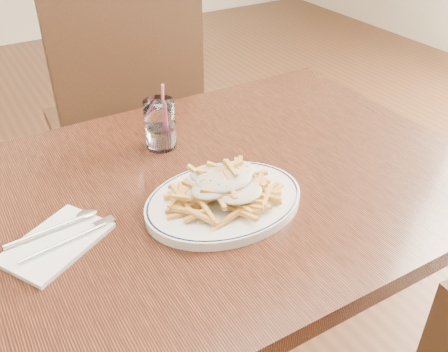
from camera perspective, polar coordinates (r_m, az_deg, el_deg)
table at (r=1.08m, az=-2.53°, el=-4.39°), size 1.20×0.80×0.75m
chair_far at (r=1.75m, az=-11.12°, el=7.02°), size 0.50×0.50×1.01m
fries_plate at (r=0.97m, az=-0.00°, el=-2.89°), size 0.39×0.36×0.02m
loaded_fries at (r=0.94m, az=-0.00°, el=-0.79°), size 0.22×0.17×0.06m
napkin at (r=0.93m, az=-18.64°, el=-7.27°), size 0.22×0.19×0.01m
cutlery at (r=0.93m, az=-18.84°, el=-6.70°), size 0.20×0.09×0.01m
water_glass at (r=1.16m, az=-7.27°, el=5.57°), size 0.07×0.07×0.16m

